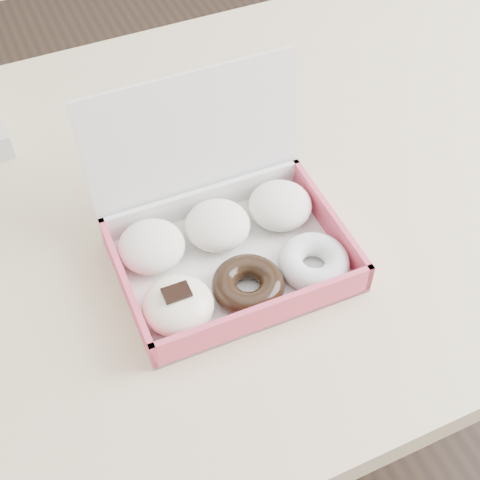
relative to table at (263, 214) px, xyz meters
name	(u,v)px	position (x,y,z in m)	size (l,w,h in m)	color
ground	(255,420)	(0.00, 0.00, -0.67)	(4.00, 4.00, 0.00)	black
table	(263,214)	(0.00, 0.00, 0.00)	(1.20, 0.80, 0.75)	tan
donut_box	(225,242)	(-0.11, -0.11, 0.11)	(0.27, 0.23, 0.19)	silver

